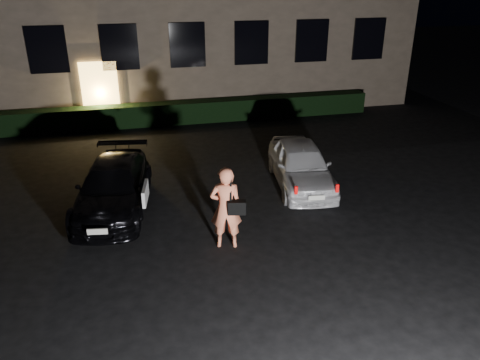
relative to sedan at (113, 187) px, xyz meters
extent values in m
plane|color=black|center=(3.03, -3.40, -0.60)|extent=(80.00, 80.00, 0.00)
cube|color=#E7B251|center=(-0.47, 7.54, 0.65)|extent=(1.40, 0.10, 2.50)
cube|color=black|center=(-2.17, 7.54, 2.40)|extent=(1.40, 0.10, 1.70)
cube|color=black|center=(0.43, 7.54, 2.40)|extent=(1.40, 0.10, 1.70)
cube|color=black|center=(3.03, 7.54, 2.40)|extent=(1.40, 0.10, 1.70)
cube|color=black|center=(5.63, 7.54, 2.40)|extent=(1.40, 0.10, 1.70)
cube|color=black|center=(8.23, 7.54, 2.40)|extent=(1.40, 0.10, 1.70)
cube|color=black|center=(10.83, 7.54, 2.40)|extent=(1.40, 0.10, 1.70)
cube|color=black|center=(3.03, 7.10, -0.17)|extent=(15.00, 0.70, 0.85)
imported|color=black|center=(0.00, 0.00, 0.00)|extent=(2.29, 4.34, 1.20)
cube|color=white|center=(0.77, -0.89, 0.14)|extent=(0.21, 0.86, 0.40)
cube|color=silver|center=(-0.33, -2.11, -0.08)|extent=(0.44, 0.10, 0.13)
imported|color=silver|center=(5.18, 0.21, 0.03)|extent=(1.96, 3.86, 1.26)
cube|color=red|center=(4.43, -1.47, 0.09)|extent=(0.08, 0.06, 0.21)
cube|color=red|center=(5.47, -1.60, 0.09)|extent=(0.08, 0.06, 0.21)
cube|color=silver|center=(4.94, -1.58, -0.12)|extent=(0.42, 0.09, 0.12)
imported|color=#FF8760|center=(2.43, -2.48, 0.36)|extent=(0.78, 0.59, 1.91)
cube|color=black|center=(2.64, -2.66, 0.43)|extent=(0.42, 0.25, 0.30)
cube|color=black|center=(2.52, -2.59, 0.86)|extent=(0.06, 0.07, 0.59)
camera|label=1|loc=(0.63, -11.34, 5.06)|focal=35.00mm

